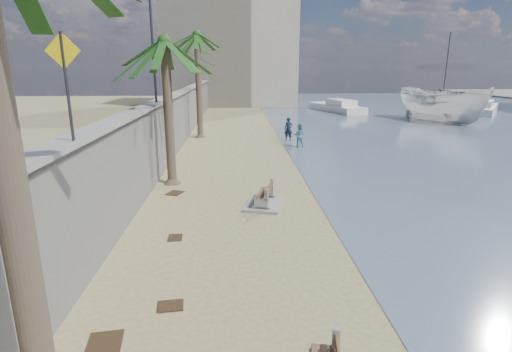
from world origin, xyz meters
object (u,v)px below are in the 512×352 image
person_a (289,128)px  yacht_far (336,108)px  palm_mid (165,43)px  boat_cruiser (442,103)px  palm_back (197,36)px  yacht_near (481,109)px  sailboat_west (442,105)px  bench_far (264,197)px  person_b (299,134)px

person_a → yacht_far: person_a is taller
palm_mid → boat_cruiser: bearing=41.7°
palm_mid → palm_back: size_ratio=0.85×
yacht_near → yacht_far: 17.28m
yacht_far → palm_mid: bearing=137.7°
yacht_far → sailboat_west: sailboat_west is taller
bench_far → sailboat_west: sailboat_west is taller
sailboat_west → yacht_far: bearing=-166.1°
palm_back → person_b: 10.48m
bench_far → person_b: 12.24m
palm_mid → boat_cruiser: (23.28, 20.71, -4.37)m
palm_mid → yacht_far: bearing=63.8°
boat_cruiser → yacht_far: boat_cruiser is taller
yacht_far → person_b: bearing=144.2°
palm_back → boat_cruiser: palm_back is taller
palm_mid → yacht_far: size_ratio=0.74×
palm_back → yacht_near: size_ratio=0.77×
palm_mid → bench_far: bearing=-38.5°
palm_mid → yacht_near: 43.94m
person_b → bench_far: bearing=86.6°
palm_back → sailboat_west: bearing=36.1°
palm_mid → person_b: (7.25, 8.57, -5.37)m
palm_mid → person_b: palm_mid is taller
person_b → yacht_far: size_ratio=0.18×
person_a → yacht_near: person_a is taller
palm_back → person_b: bearing=-30.5°
bench_far → person_a: 14.39m
palm_mid → yacht_near: size_ratio=0.66×
palm_back → yacht_far: bearing=50.6°
bench_far → yacht_near: yacht_near is taller
palm_back → boat_cruiser: 25.04m
yacht_near → yacht_far: bearing=119.2°
boat_cruiser → yacht_near: 12.48m
person_a → palm_back: bearing=-176.1°
sailboat_west → palm_mid: bearing=-131.3°
palm_mid → person_b: bearing=49.8°
palm_mid → yacht_near: bearing=41.8°
palm_back → yacht_far: size_ratio=0.87×
bench_far → palm_back: bearing=103.6°
palm_mid → sailboat_west: sailboat_west is taller
boat_cruiser → palm_back: bearing=175.8°
yacht_near → sailboat_west: 6.17m
sailboat_west → palm_back: bearing=-143.9°
bench_far → boat_cruiser: (19.21, 23.95, 1.51)m
palm_mid → yacht_near: (32.47, 29.01, -5.89)m
sailboat_west → yacht_near: bearing=-72.8°
boat_cruiser → sailboat_west: size_ratio=0.47×
palm_mid → boat_cruiser: 31.46m
person_b → boat_cruiser: size_ratio=0.38×
palm_mid → yacht_far: (15.31, 31.10, -5.89)m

